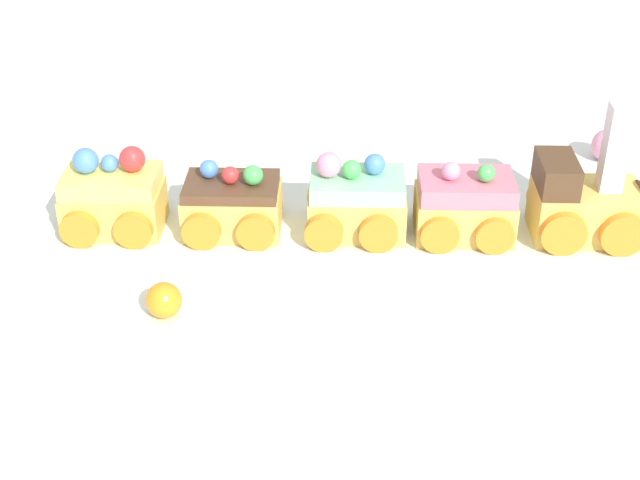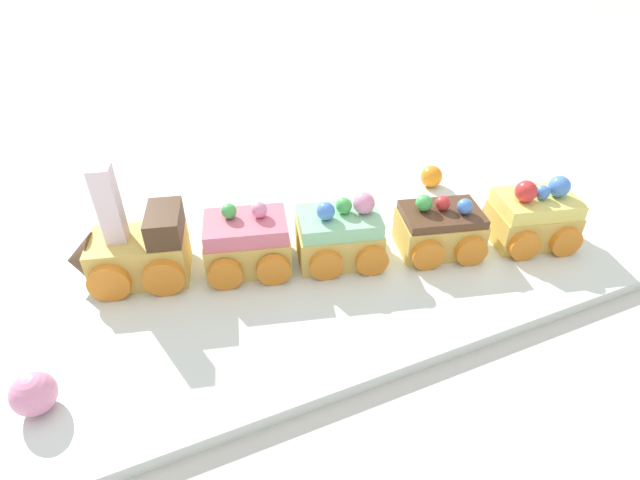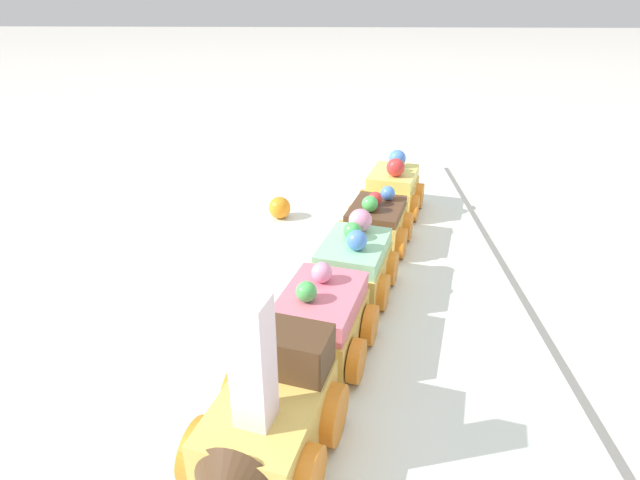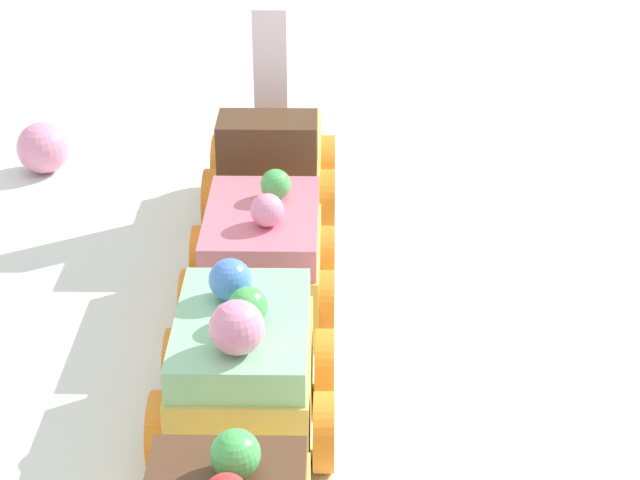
% 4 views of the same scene
% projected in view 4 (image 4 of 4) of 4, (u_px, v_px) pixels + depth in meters
% --- Properties ---
extents(ground_plane, '(10.00, 10.00, 0.00)m').
position_uv_depth(ground_plane, '(304.00, 434.00, 0.45)').
color(ground_plane, beige).
extents(display_board, '(0.82, 0.34, 0.01)m').
position_uv_depth(display_board, '(304.00, 423.00, 0.45)').
color(display_board, silver).
rests_on(display_board, ground_plane).
extents(cake_train_locomotive, '(0.12, 0.09, 0.11)m').
position_uv_depth(cake_train_locomotive, '(272.00, 162.00, 0.59)').
color(cake_train_locomotive, '#E0BC56').
rests_on(cake_train_locomotive, display_board).
extents(cake_car_strawberry, '(0.09, 0.09, 0.07)m').
position_uv_depth(cake_car_strawberry, '(261.00, 262.00, 0.50)').
color(cake_car_strawberry, '#E0BC56').
rests_on(cake_car_strawberry, display_board).
extents(cake_car_mint, '(0.09, 0.09, 0.07)m').
position_uv_depth(cake_car_mint, '(245.00, 376.00, 0.42)').
color(cake_car_mint, '#E0BC56').
rests_on(cake_car_mint, display_board).
extents(gumball_pink, '(0.03, 0.03, 0.03)m').
position_uv_depth(gumball_pink, '(43.00, 148.00, 0.64)').
color(gumball_pink, pink).
rests_on(gumball_pink, display_board).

